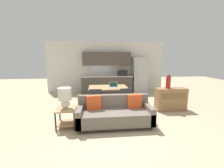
% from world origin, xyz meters
% --- Properties ---
extents(ground_plane, '(20.00, 20.00, 0.00)m').
position_xyz_m(ground_plane, '(0.00, 0.00, 0.00)').
color(ground_plane, tan).
extents(wall_back, '(6.40, 0.07, 2.70)m').
position_xyz_m(wall_back, '(-0.00, 4.63, 1.35)').
color(wall_back, silver).
rests_on(wall_back, ground_plane).
extents(kitchen_counter, '(2.72, 0.65, 2.15)m').
position_xyz_m(kitchen_counter, '(0.02, 4.33, 0.84)').
color(kitchen_counter, '#4C443D').
rests_on(kitchen_counter, ground_plane).
extents(refrigerator, '(0.78, 0.70, 1.88)m').
position_xyz_m(refrigerator, '(1.80, 4.25, 0.94)').
color(refrigerator, '#B7BABC').
rests_on(refrigerator, ground_plane).
extents(dining_table, '(1.47, 0.98, 0.75)m').
position_xyz_m(dining_table, '(-0.13, 1.96, 0.69)').
color(dining_table, tan).
rests_on(dining_table, ground_plane).
extents(couch, '(2.03, 0.80, 0.83)m').
position_xyz_m(couch, '(-0.09, 0.27, 0.33)').
color(couch, '#3D2D1E').
rests_on(couch, ground_plane).
extents(side_table, '(0.51, 0.51, 0.52)m').
position_xyz_m(side_table, '(-1.40, 0.28, 0.35)').
color(side_table, tan).
rests_on(side_table, ground_plane).
extents(table_lamp, '(0.35, 0.35, 0.57)m').
position_xyz_m(table_lamp, '(-1.41, 0.29, 0.86)').
color(table_lamp, silver).
rests_on(table_lamp, side_table).
extents(credenza, '(1.07, 0.39, 0.81)m').
position_xyz_m(credenza, '(2.06, 1.25, 0.40)').
color(credenza, olive).
rests_on(credenza, ground_plane).
extents(vase, '(0.16, 0.16, 0.47)m').
position_xyz_m(vase, '(1.92, 1.23, 1.03)').
color(vase, maroon).
rests_on(vase, credenza).
extents(dining_chair_near_left, '(0.45, 0.45, 0.89)m').
position_xyz_m(dining_chair_near_left, '(-0.61, 1.09, 0.50)').
color(dining_chair_near_left, '#38383D').
rests_on(dining_chair_near_left, ground_plane).
extents(dining_chair_near_right, '(0.48, 0.48, 0.89)m').
position_xyz_m(dining_chair_near_right, '(0.35, 1.10, 0.50)').
color(dining_chair_near_right, '#38383D').
rests_on(dining_chair_near_right, ground_plane).
extents(laptop, '(0.33, 0.26, 0.20)m').
position_xyz_m(laptop, '(0.07, 1.87, 0.80)').
color(laptop, '#B7BABC').
rests_on(laptop, dining_table).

